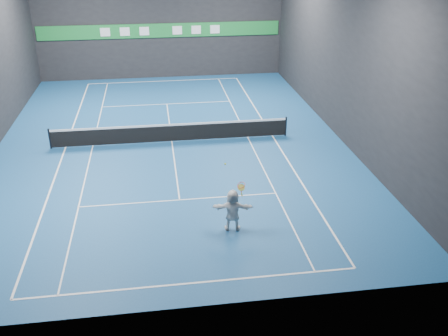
{
  "coord_description": "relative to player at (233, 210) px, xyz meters",
  "views": [
    {
      "loc": [
        -0.78,
        -24.65,
        10.19
      ],
      "look_at": [
        1.83,
        -6.71,
        1.5
      ],
      "focal_mm": 40.0,
      "sensor_mm": 36.0,
      "label": 1
    }
  ],
  "objects": [
    {
      "name": "player",
      "position": [
        0.0,
        0.0,
        0.0
      ],
      "size": [
        1.57,
        0.71,
        1.64
      ],
      "primitive_type": "imported",
      "rotation": [
        0.0,
        0.0,
        2.99
      ],
      "color": "silver",
      "rests_on": "ground"
    },
    {
      "name": "ground",
      "position": [
        -1.83,
        8.92,
        -0.82
      ],
      "size": [
        26.0,
        26.0,
        0.0
      ],
      "primitive_type": "plane",
      "color": "navy",
      "rests_on": "ground"
    },
    {
      "name": "sideline_singles_left",
      "position": [
        -5.94,
        8.92,
        -0.82
      ],
      "size": [
        0.06,
        23.78,
        0.01
      ],
      "primitive_type": "cube",
      "color": "white",
      "rests_on": "ground"
    },
    {
      "name": "sideline_doubles_left",
      "position": [
        -7.32,
        8.92,
        -0.82
      ],
      "size": [
        0.08,
        23.78,
        0.01
      ],
      "primitive_type": "cube",
      "color": "white",
      "rests_on": "ground"
    },
    {
      "name": "tennis_racket",
      "position": [
        0.32,
        0.05,
        0.93
      ],
      "size": [
        0.39,
        0.37,
        0.62
      ],
      "color": "red",
      "rests_on": "player"
    },
    {
      "name": "tennis_ball",
      "position": [
        -0.28,
        -0.0,
        1.91
      ],
      "size": [
        0.07,
        0.07,
        0.07
      ],
      "primitive_type": "sphere",
      "color": "#E7F629",
      "rests_on": "player"
    },
    {
      "name": "sideline_singles_right",
      "position": [
        2.28,
        8.92,
        -0.82
      ],
      "size": [
        0.06,
        23.78,
        0.01
      ],
      "primitive_type": "cube",
      "color": "white",
      "rests_on": "ground"
    },
    {
      "name": "wall_right",
      "position": [
        7.17,
        8.92,
        3.68
      ],
      "size": [
        0.1,
        26.0,
        9.0
      ],
      "primitive_type": "cube",
      "color": "black",
      "rests_on": "ground"
    },
    {
      "name": "center_service_line",
      "position": [
        -1.83,
        8.92,
        -0.82
      ],
      "size": [
        0.06,
        12.8,
        0.01
      ],
      "primitive_type": "cube",
      "color": "white",
      "rests_on": "ground"
    },
    {
      "name": "sponsor_banner",
      "position": [
        -1.83,
        21.85,
        2.68
      ],
      "size": [
        17.64,
        0.11,
        1.0
      ],
      "color": "#1D8535",
      "rests_on": "wall_back"
    },
    {
      "name": "baseline_near",
      "position": [
        -1.83,
        -2.97,
        -0.82
      ],
      "size": [
        10.98,
        0.08,
        0.01
      ],
      "primitive_type": "cube",
      "color": "white",
      "rests_on": "ground"
    },
    {
      "name": "service_line_far",
      "position": [
        -1.83,
        15.32,
        -0.82
      ],
      "size": [
        8.23,
        0.06,
        0.01
      ],
      "primitive_type": "cube",
      "color": "white",
      "rests_on": "ground"
    },
    {
      "name": "sideline_doubles_right",
      "position": [
        3.66,
        8.92,
        -0.82
      ],
      "size": [
        0.08,
        23.78,
        0.01
      ],
      "primitive_type": "cube",
      "color": "white",
      "rests_on": "ground"
    },
    {
      "name": "wall_front",
      "position": [
        -1.83,
        -4.08,
        3.68
      ],
      "size": [
        18.0,
        0.1,
        9.0
      ],
      "primitive_type": "cube",
      "color": "black",
      "rests_on": "ground"
    },
    {
      "name": "service_line_near",
      "position": [
        -1.83,
        2.52,
        -0.82
      ],
      "size": [
        8.23,
        0.06,
        0.01
      ],
      "primitive_type": "cube",
      "color": "white",
      "rests_on": "ground"
    },
    {
      "name": "wall_back",
      "position": [
        -1.83,
        21.92,
        3.68
      ],
      "size": [
        18.0,
        0.1,
        9.0
      ],
      "primitive_type": "cube",
      "color": "black",
      "rests_on": "ground"
    },
    {
      "name": "baseline_far",
      "position": [
        -1.83,
        20.81,
        -0.82
      ],
      "size": [
        10.98,
        0.08,
        0.01
      ],
      "primitive_type": "cube",
      "color": "white",
      "rests_on": "ground"
    },
    {
      "name": "tennis_net",
      "position": [
        -1.83,
        8.92,
        -0.28
      ],
      "size": [
        12.5,
        0.1,
        1.07
      ],
      "color": "black",
      "rests_on": "ground"
    }
  ]
}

